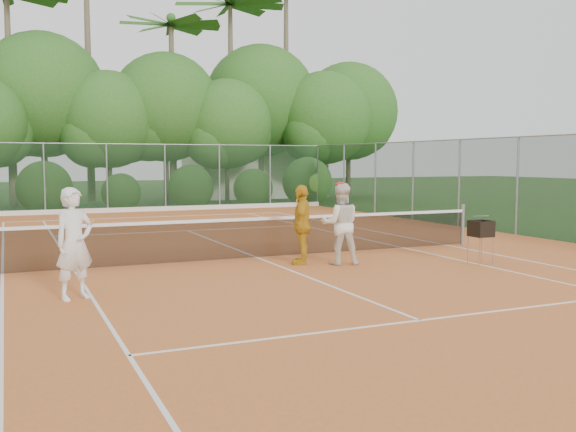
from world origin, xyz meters
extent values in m
plane|color=#214117|center=(0.00, 0.00, 0.00)|extent=(120.00, 120.00, 0.00)
cube|color=#C8692E|center=(0.00, 0.00, 0.01)|extent=(18.00, 36.00, 0.02)
cube|color=beige|center=(9.00, 24.00, 1.50)|extent=(8.00, 5.00, 3.00)
cylinder|color=gray|center=(5.94, 0.00, 0.57)|extent=(0.10, 0.10, 1.10)
cube|color=black|center=(0.00, 0.00, 0.48)|extent=(11.87, 0.03, 0.86)
cube|color=white|center=(0.00, 0.00, 0.95)|extent=(11.87, 0.04, 0.07)
imported|color=white|center=(-4.36, -2.92, 0.94)|extent=(0.80, 0.69, 1.85)
imported|color=white|center=(1.34, -1.53, 0.91)|extent=(1.04, 0.92, 1.79)
ellipsoid|color=red|center=(1.34, -1.53, 1.77)|extent=(0.22, 0.22, 0.14)
imported|color=gold|center=(0.58, -1.16, 0.90)|extent=(0.88, 1.10, 1.75)
cylinder|color=gray|center=(4.01, -2.94, 0.32)|extent=(0.02, 0.02, 0.61)
cylinder|color=gray|center=(4.39, -2.57, 0.32)|extent=(0.02, 0.02, 0.61)
cube|color=black|center=(4.20, -2.76, 0.81)|extent=(0.42, 0.42, 0.35)
sphere|color=yellow|center=(-3.13, 12.62, 0.05)|extent=(0.07, 0.07, 0.07)
sphere|color=#C8DE33|center=(-2.45, 10.64, 0.05)|extent=(0.07, 0.07, 0.07)
sphere|color=yellow|center=(4.38, 10.71, 0.05)|extent=(0.07, 0.07, 0.07)
cube|color=white|center=(0.00, 11.88, 0.02)|extent=(11.03, 0.06, 0.01)
cube|color=white|center=(-5.49, 0.00, 0.02)|extent=(0.06, 23.77, 0.01)
cube|color=white|center=(5.49, 0.00, 0.02)|extent=(0.06, 23.77, 0.01)
cube|color=white|center=(-4.11, 0.00, 0.02)|extent=(0.06, 23.77, 0.01)
cube|color=white|center=(4.11, 0.00, 0.02)|extent=(0.06, 23.77, 0.01)
cube|color=white|center=(0.00, 6.40, 0.02)|extent=(8.23, 0.06, 0.01)
cube|color=white|center=(0.00, -6.40, 0.02)|extent=(8.23, 0.06, 0.01)
cube|color=white|center=(0.00, 0.00, 0.02)|extent=(0.06, 12.80, 0.01)
cube|color=#19381E|center=(0.00, 15.00, 1.52)|extent=(18.00, 0.02, 3.00)
cylinder|color=gray|center=(9.00, 15.00, 1.52)|extent=(0.07, 0.07, 3.00)
cylinder|color=gray|center=(9.00, 15.00, 1.52)|extent=(0.07, 0.07, 3.00)
cylinder|color=brown|center=(-3.50, 21.00, 2.25)|extent=(0.31, 0.31, 4.50)
sphere|color=#2E5C1E|center=(-3.50, 21.00, 5.58)|extent=(6.30, 6.30, 6.30)
cylinder|color=brown|center=(-0.50, 19.50, 1.75)|extent=(0.24, 0.24, 3.50)
sphere|color=#2E5C1E|center=(-0.50, 19.50, 4.34)|extent=(4.90, 4.90, 4.90)
cylinder|color=brown|center=(2.50, 20.00, 2.05)|extent=(0.28, 0.28, 4.10)
sphere|color=#2E5C1E|center=(2.50, 20.00, 5.08)|extent=(5.74, 5.74, 5.74)
cylinder|color=brown|center=(5.50, 18.80, 1.70)|extent=(0.23, 0.23, 3.40)
sphere|color=#2E5C1E|center=(5.50, 18.80, 4.22)|extent=(4.76, 4.76, 4.76)
cylinder|color=brown|center=(8.50, 21.50, 2.33)|extent=(0.32, 0.32, 4.65)
sphere|color=#2E5C1E|center=(8.50, 21.50, 5.77)|extent=(6.51, 6.51, 6.51)
cylinder|color=brown|center=(11.50, 19.20, 1.90)|extent=(0.26, 0.26, 3.80)
sphere|color=#2E5C1E|center=(11.50, 19.20, 4.71)|extent=(5.32, 5.32, 5.32)
cylinder|color=brown|center=(14.00, 20.80, 2.12)|extent=(0.29, 0.29, 4.25)
sphere|color=#2E5C1E|center=(14.00, 20.80, 5.27)|extent=(5.95, 5.95, 5.95)
cone|color=brown|center=(-5.00, 21.00, 5.50)|extent=(0.44, 0.44, 11.00)
cone|color=brown|center=(-1.00, 23.00, 7.50)|extent=(0.44, 0.44, 15.00)
cone|color=brown|center=(3.00, 20.50, 5.00)|extent=(0.44, 0.44, 10.00)
sphere|color=#2E5C1E|center=(3.00, 20.50, 9.85)|extent=(0.50, 0.50, 0.50)
cone|color=brown|center=(7.00, 22.50, 6.00)|extent=(0.44, 0.44, 12.00)
cone|color=brown|center=(11.00, 23.50, 7.00)|extent=(0.44, 0.44, 14.00)
camera|label=1|loc=(-5.37, -13.88, 2.31)|focal=40.00mm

